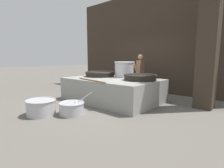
% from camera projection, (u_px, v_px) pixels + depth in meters
% --- Properties ---
extents(ground_plane, '(60.00, 60.00, 0.00)m').
position_uv_depth(ground_plane, '(112.00, 100.00, 6.00)').
color(ground_plane, '#666059').
extents(back_wall, '(7.88, 0.24, 4.26)m').
position_uv_depth(back_wall, '(150.00, 42.00, 7.54)').
color(back_wall, '#382D23').
rests_on(back_wall, ground_plane).
extents(support_pillar, '(0.49, 0.49, 4.26)m').
position_uv_depth(support_pillar, '(209.00, 32.00, 4.78)').
color(support_pillar, '#382D23').
rests_on(support_pillar, ground_plane).
extents(hearth_platform, '(3.12, 2.00, 0.76)m').
position_uv_depth(hearth_platform, '(112.00, 89.00, 5.95)').
color(hearth_platform, gray).
rests_on(hearth_platform, ground_plane).
extents(giant_wok_near, '(1.11, 1.11, 0.19)m').
position_uv_depth(giant_wok_near, '(100.00, 74.00, 6.58)').
color(giant_wok_near, black).
rests_on(giant_wok_near, hearth_platform).
extents(giant_wok_far, '(1.03, 1.03, 0.19)m').
position_uv_depth(giant_wok_far, '(140.00, 77.00, 5.42)').
color(giant_wok_far, black).
rests_on(giant_wok_far, hearth_platform).
extents(stock_pot, '(0.72, 0.72, 0.56)m').
position_uv_depth(stock_pot, '(124.00, 69.00, 6.30)').
color(stock_pot, '#B7B7BC').
rests_on(stock_pot, hearth_platform).
extents(stirring_paddle, '(1.39, 0.32, 0.04)m').
position_uv_depth(stirring_paddle, '(92.00, 80.00, 5.22)').
color(stirring_paddle, brown).
rests_on(stirring_paddle, hearth_platform).
extents(cook, '(0.43, 0.62, 1.59)m').
position_uv_depth(cook, '(140.00, 73.00, 6.81)').
color(cook, '#8C6647').
rests_on(cook, ground_plane).
extents(prep_bowl_vegetables, '(0.69, 0.71, 0.58)m').
position_uv_depth(prep_bowl_vegetables, '(72.00, 108.00, 4.45)').
color(prep_bowl_vegetables, '#B7B7BC').
rests_on(prep_bowl_vegetables, ground_plane).
extents(prep_bowl_meat, '(0.73, 0.73, 0.40)m').
position_uv_depth(prep_bowl_meat, '(41.00, 107.00, 4.40)').
color(prep_bowl_meat, '#B7B7BC').
rests_on(prep_bowl_meat, ground_plane).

